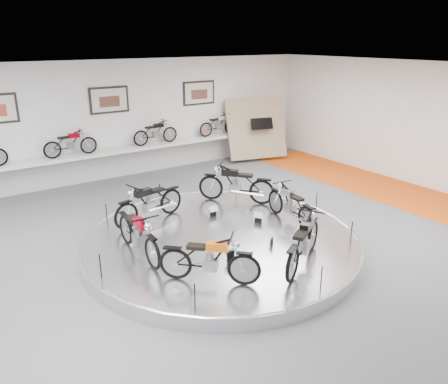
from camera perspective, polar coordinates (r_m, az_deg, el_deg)
floor at (r=10.13m, az=0.56°, el=-7.90°), size 16.00×16.00×0.00m
ceiling at (r=9.01m, az=0.64°, el=15.30°), size 16.00×16.00×0.00m
wall_back at (r=15.49m, az=-14.59°, el=9.00°), size 16.00×0.00×16.00m
wall_right at (r=15.31m, az=26.20°, el=7.51°), size 0.00×14.00×14.00m
orange_carpet_strip at (r=14.79m, az=22.71°, el=-0.41°), size 2.40×12.60×0.01m
dado_band at (r=15.79m, az=-14.12°, el=3.82°), size 15.68×0.04×1.10m
display_platform at (r=10.28m, az=-0.40°, el=-6.52°), size 6.40×6.40×0.30m
platform_rim at (r=10.23m, az=-0.41°, el=-5.92°), size 6.40×6.40×0.10m
shelf at (r=15.42m, az=-13.88°, el=5.20°), size 11.00×0.55×0.10m
poster_center at (r=15.35m, az=-14.76°, el=11.54°), size 1.35×0.06×0.88m
poster_right at (r=16.85m, az=-3.29°, el=12.79°), size 1.35×0.06×0.88m
display_panel at (r=17.57m, az=4.21°, el=8.26°), size 2.56×1.52×2.30m
shelf_bike_b at (r=14.89m, az=-19.41°, el=5.81°), size 1.22×0.43×0.73m
shelf_bike_c at (r=15.90m, az=-8.93°, el=7.49°), size 1.22×0.43×0.73m
shelf_bike_d at (r=17.20m, az=-0.73°, el=8.63°), size 1.22×0.43×0.73m
bike_a at (r=12.11m, az=1.57°, el=1.11°), size 1.68×1.82×1.08m
bike_b at (r=10.99m, az=-9.76°, el=-1.29°), size 1.83×0.97×1.02m
bike_c at (r=9.31m, az=-11.15°, el=-5.33°), size 0.62×1.73×1.02m
bike_d at (r=8.20m, az=-1.93°, el=-8.73°), size 1.58×1.57×0.97m
bike_e at (r=8.90m, az=10.35°, el=-6.39°), size 1.84×1.41×1.04m
bike_f at (r=10.92m, az=8.70°, el=-1.56°), size 0.75×1.68×0.95m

